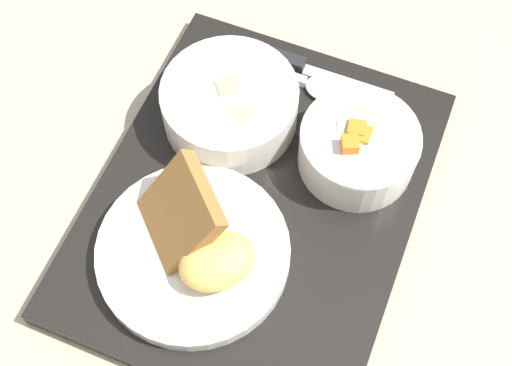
{
  "coord_description": "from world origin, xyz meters",
  "views": [
    {
      "loc": [
        0.29,
        0.12,
        0.64
      ],
      "look_at": [
        0.0,
        0.0,
        0.05
      ],
      "focal_mm": 50.0,
      "sensor_mm": 36.0,
      "label": 1
    }
  ],
  "objects_px": {
    "bowl_salad": "(358,146)",
    "spoon": "(304,81)",
    "knife": "(292,63)",
    "bowl_soup": "(230,103)",
    "plate_main": "(196,249)"
  },
  "relations": [
    {
      "from": "bowl_salad",
      "to": "bowl_soup",
      "type": "xyz_separation_m",
      "value": [
        0.0,
        -0.13,
        -0.0
      ]
    },
    {
      "from": "bowl_soup",
      "to": "spoon",
      "type": "bearing_deg",
      "value": 142.31
    },
    {
      "from": "knife",
      "to": "spoon",
      "type": "distance_m",
      "value": 0.03
    },
    {
      "from": "bowl_soup",
      "to": "bowl_salad",
      "type": "bearing_deg",
      "value": 90.86
    },
    {
      "from": "bowl_soup",
      "to": "knife",
      "type": "xyz_separation_m",
      "value": [
        -0.09,
        0.03,
        -0.02
      ]
    },
    {
      "from": "bowl_salad",
      "to": "bowl_soup",
      "type": "distance_m",
      "value": 0.13
    },
    {
      "from": "knife",
      "to": "bowl_soup",
      "type": "bearing_deg",
      "value": -112.22
    },
    {
      "from": "knife",
      "to": "spoon",
      "type": "xyz_separation_m",
      "value": [
        0.02,
        0.02,
        -0.0
      ]
    },
    {
      "from": "bowl_salad",
      "to": "plate_main",
      "type": "bearing_deg",
      "value": -33.46
    },
    {
      "from": "bowl_soup",
      "to": "plate_main",
      "type": "xyz_separation_m",
      "value": [
        0.15,
        0.03,
        -0.01
      ]
    },
    {
      "from": "bowl_soup",
      "to": "knife",
      "type": "distance_m",
      "value": 0.1
    },
    {
      "from": "bowl_salad",
      "to": "spoon",
      "type": "relative_size",
      "value": 0.79
    },
    {
      "from": "plate_main",
      "to": "bowl_salad",
      "type": "bearing_deg",
      "value": 146.54
    },
    {
      "from": "knife",
      "to": "spoon",
      "type": "relative_size",
      "value": 1.12
    },
    {
      "from": "bowl_soup",
      "to": "plate_main",
      "type": "distance_m",
      "value": 0.16
    }
  ]
}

